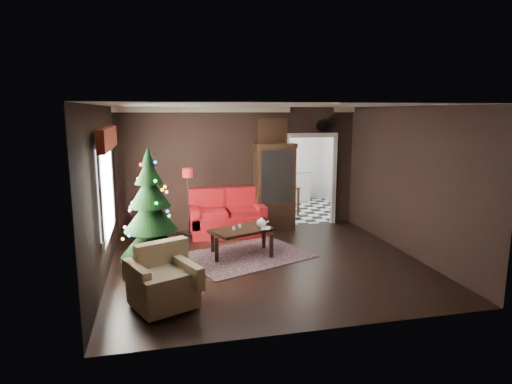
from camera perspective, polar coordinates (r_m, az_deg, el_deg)
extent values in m
plane|color=black|center=(7.94, 1.48, -9.35)|extent=(5.50, 5.50, 0.00)
plane|color=white|center=(7.47, 1.59, 11.29)|extent=(5.50, 5.50, 0.00)
plane|color=black|center=(10.00, -2.07, 3.04)|extent=(5.50, 0.00, 5.50)
plane|color=black|center=(5.25, 8.41, -3.92)|extent=(5.50, 0.00, 5.50)
plane|color=black|center=(7.40, -19.56, -0.21)|extent=(0.00, 5.50, 5.50)
plane|color=black|center=(8.68, 19.39, 1.31)|extent=(0.00, 5.50, 5.50)
cube|color=white|center=(7.58, -19.12, 0.45)|extent=(0.05, 1.60, 1.40)
cube|color=maroon|center=(7.48, -18.88, 6.67)|extent=(0.12, 2.10, 0.35)
plane|color=white|center=(12.09, 4.55, -2.41)|extent=(3.00, 3.00, 0.00)
cube|color=white|center=(13.21, 2.75, 6.17)|extent=(0.70, 0.06, 0.70)
cube|color=#4B3142|center=(8.33, -1.26, -8.34)|extent=(2.67, 2.32, 0.01)
cylinder|color=white|center=(8.34, -2.13, -4.47)|extent=(0.07, 0.07, 0.06)
cylinder|color=white|center=(8.21, -2.93, -4.74)|extent=(0.08, 0.08, 0.05)
imported|color=#86775A|center=(8.24, 0.72, -4.05)|extent=(0.16, 0.08, 0.22)
cylinder|color=silver|center=(10.42, 8.66, 8.64)|extent=(0.32, 0.32, 0.06)
cube|color=tan|center=(10.05, 2.19, 7.95)|extent=(0.62, 0.05, 0.52)
cube|color=white|center=(13.13, 3.00, 0.64)|extent=(1.80, 0.60, 0.90)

